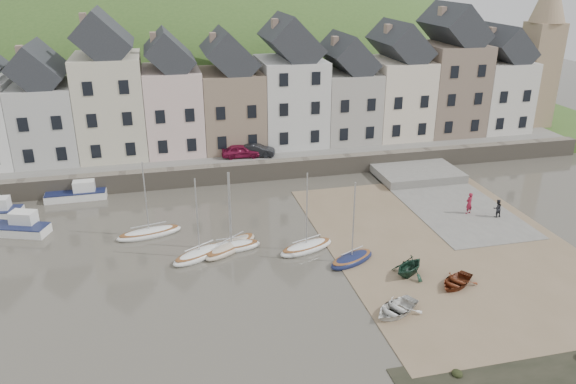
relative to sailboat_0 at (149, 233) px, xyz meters
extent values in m
plane|color=#474237|center=(10.91, -6.84, -0.26)|extent=(160.00, 160.00, 0.00)
cube|color=#375622|center=(10.91, 25.16, 0.49)|extent=(90.00, 30.00, 1.50)
cube|color=slate|center=(10.91, 13.66, 1.29)|extent=(70.00, 7.00, 0.10)
cube|color=slate|center=(10.91, 10.16, 0.64)|extent=(70.00, 1.20, 1.80)
cube|color=brown|center=(21.91, -6.84, -0.23)|extent=(18.00, 26.00, 0.06)
cube|color=slate|center=(25.91, 1.16, -0.20)|extent=(8.00, 18.00, 0.12)
ellipsoid|color=#375622|center=(5.91, 53.16, -18.26)|extent=(134.40, 84.00, 84.00)
cube|color=#BABAB5|center=(-9.14, 17.16, 4.99)|extent=(5.80, 8.00, 7.50)
cube|color=gray|center=(-10.59, 17.16, 11.66)|extent=(0.60, 0.90, 1.40)
cube|color=beige|center=(-2.99, 17.16, 6.24)|extent=(6.40, 8.00, 10.00)
cube|color=gray|center=(-4.59, 17.16, 14.47)|extent=(0.60, 0.90, 1.40)
cube|color=beige|center=(3.06, 17.16, 5.49)|extent=(5.60, 8.00, 8.50)
cube|color=gray|center=(1.66, 17.16, 12.56)|extent=(0.60, 0.90, 1.40)
cube|color=#86715D|center=(9.01, 17.16, 5.24)|extent=(6.20, 8.00, 8.00)
cube|color=gray|center=(7.46, 17.16, 12.36)|extent=(0.60, 0.90, 1.40)
cube|color=silver|center=(15.46, 17.16, 5.74)|extent=(6.60, 8.00, 9.00)
cube|color=gray|center=(13.81, 17.16, 13.57)|extent=(0.60, 0.90, 1.40)
cube|color=#AAA59B|center=(21.71, 17.16, 4.99)|extent=(5.80, 8.00, 7.50)
cube|color=gray|center=(20.26, 17.16, 11.66)|extent=(0.60, 0.90, 1.40)
cube|color=beige|center=(27.66, 17.16, 5.49)|extent=(6.00, 8.00, 8.50)
cube|color=gray|center=(26.16, 17.16, 12.76)|extent=(0.60, 0.90, 1.40)
cube|color=#7E6A5B|center=(33.91, 17.16, 6.24)|extent=(6.40, 8.00, 10.00)
cube|color=gray|center=(32.31, 17.16, 14.47)|extent=(0.60, 0.90, 1.40)
cube|color=silver|center=(40.06, 17.16, 5.24)|extent=(5.80, 8.00, 8.00)
cube|color=gray|center=(38.61, 17.16, 12.16)|extent=(0.60, 0.90, 1.40)
cube|color=#997F60|center=(45.46, 17.16, 7.24)|extent=(3.50, 3.50, 12.00)
ellipsoid|color=white|center=(0.00, 0.00, -0.06)|extent=(5.25, 2.54, 0.84)
ellipsoid|color=brown|center=(0.00, 0.00, 0.16)|extent=(4.83, 2.31, 0.20)
cylinder|color=#B2B5B7|center=(0.00, 0.00, 3.04)|extent=(0.10, 0.10, 5.60)
cylinder|color=#B2B5B7|center=(0.00, 0.00, 0.69)|extent=(2.73, 0.67, 0.08)
ellipsoid|color=white|center=(3.51, -4.38, -0.06)|extent=(4.62, 3.60, 0.84)
ellipsoid|color=brown|center=(3.51, -4.38, 0.16)|extent=(4.24, 3.29, 0.20)
cylinder|color=#B2B5B7|center=(3.51, -4.38, 3.04)|extent=(0.10, 0.10, 5.60)
cylinder|color=#B2B5B7|center=(3.51, -4.38, 0.69)|extent=(2.16, 1.34, 0.08)
ellipsoid|color=#C4B49D|center=(5.87, -3.69, -0.06)|extent=(4.92, 4.40, 0.84)
ellipsoid|color=brown|center=(5.87, -3.69, 0.16)|extent=(4.51, 4.03, 0.20)
cylinder|color=#B2B5B7|center=(5.87, -3.69, 3.04)|extent=(0.10, 0.10, 5.60)
cylinder|color=#B2B5B7|center=(5.87, -3.69, 0.69)|extent=(2.24, 1.84, 0.08)
ellipsoid|color=white|center=(5.95, -3.70, -0.06)|extent=(4.36, 1.76, 0.84)
ellipsoid|color=brown|center=(5.95, -3.70, 0.16)|extent=(4.01, 1.60, 0.20)
cylinder|color=#B2B5B7|center=(5.95, -3.70, 3.04)|extent=(0.10, 0.10, 5.60)
cylinder|color=#B2B5B7|center=(5.95, -3.70, 0.69)|extent=(2.35, 0.23, 0.08)
ellipsoid|color=white|center=(11.29, -5.12, -0.06)|extent=(4.73, 2.93, 0.84)
ellipsoid|color=brown|center=(11.29, -5.12, 0.16)|extent=(4.35, 2.67, 0.20)
cylinder|color=#B2B5B7|center=(11.29, -5.12, 3.04)|extent=(0.10, 0.10, 5.60)
cylinder|color=#B2B5B7|center=(11.29, -5.12, 0.69)|extent=(2.35, 0.91, 0.08)
ellipsoid|color=#151C41|center=(13.95, -7.62, -0.06)|extent=(4.16, 3.08, 0.84)
ellipsoid|color=brown|center=(13.95, -7.62, 0.16)|extent=(3.81, 2.82, 0.20)
cylinder|color=#B2B5B7|center=(13.95, -7.62, 3.04)|extent=(0.10, 0.10, 5.60)
cylinder|color=#B2B5B7|center=(13.95, -7.62, 0.69)|extent=(1.95, 1.03, 0.08)
cube|color=white|center=(-10.32, 2.84, 0.09)|extent=(5.66, 3.46, 0.70)
cube|color=#151C41|center=(-10.32, 2.84, 0.46)|extent=(5.58, 3.47, 0.08)
cube|color=white|center=(-9.56, 3.12, 0.94)|extent=(2.19, 1.78, 1.00)
cube|color=white|center=(-6.34, 9.12, 0.09)|extent=(5.30, 1.77, 0.70)
cube|color=#151C41|center=(-6.34, 9.12, 0.46)|extent=(5.20, 1.82, 0.08)
cube|color=white|center=(-5.55, 9.11, 0.94)|extent=(1.86, 1.22, 1.00)
imported|color=silver|center=(14.41, -14.27, 0.14)|extent=(4.01, 3.62, 0.68)
imported|color=#163224|center=(17.08, -10.28, 0.52)|extent=(3.58, 3.47, 1.44)
imported|color=maroon|center=(19.55, -12.24, 0.11)|extent=(3.64, 3.39, 0.62)
imported|color=maroon|center=(26.25, -2.12, 0.79)|extent=(0.79, 0.65, 1.86)
imported|color=black|center=(28.18, -3.29, 0.63)|extent=(0.79, 0.63, 1.54)
imported|color=maroon|center=(9.25, 12.66, 2.00)|extent=(3.97, 1.85, 1.31)
imported|color=black|center=(10.76, 12.66, 1.97)|extent=(4.08, 2.47, 1.27)
ellipsoid|color=black|center=(15.29, -20.09, -0.15)|extent=(0.57, 0.62, 0.37)
camera|label=1|loc=(1.45, -40.63, 19.42)|focal=34.99mm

